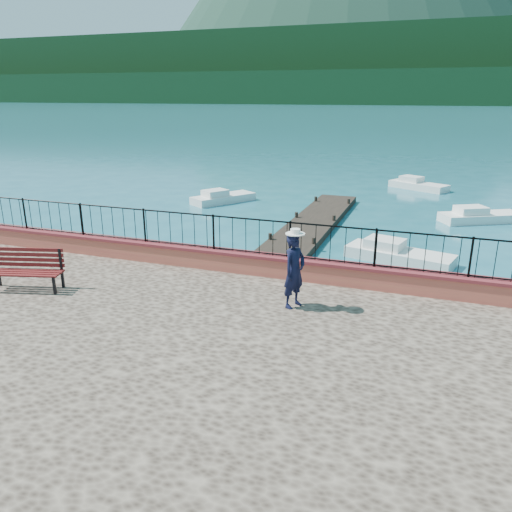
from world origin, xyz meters
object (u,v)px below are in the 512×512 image
Objects in this scene: boat_1 at (400,251)px; boat_2 at (482,214)px; person at (294,271)px; boat_4 at (419,183)px; boat_3 at (223,195)px; park_bench at (26,278)px.

boat_2 is at bearing 81.57° from boat_1.
boat_4 is at bearing 18.84° from person.
person is 0.47× the size of boat_3.
person is 0.45× the size of boat_1.
boat_4 is (-3.24, 8.04, 0.00)m from boat_2.
person is 17.64m from boat_3.
person is 0.46× the size of boat_4.
person is at bearing -65.28° from boat_4.
park_bench is at bearing -79.68° from boat_4.
person is 8.28m from boat_1.
boat_3 is 13.08m from boat_4.
boat_4 is at bearing 55.69° from park_bench.
person is at bearing -137.07° from boat_2.
boat_2 and boat_3 have the same top height.
boat_3 and boat_4 have the same top height.
park_bench reaches higher than boat_4.
boat_4 is at bearing 104.88° from boat_1.
boat_3 is at bearing 80.86° from park_bench.
boat_3 is at bearing 52.09° from person.
boat_1 is 1.03× the size of boat_4.
boat_1 is at bearing -93.65° from boat_3.
park_bench is 20.42m from boat_2.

